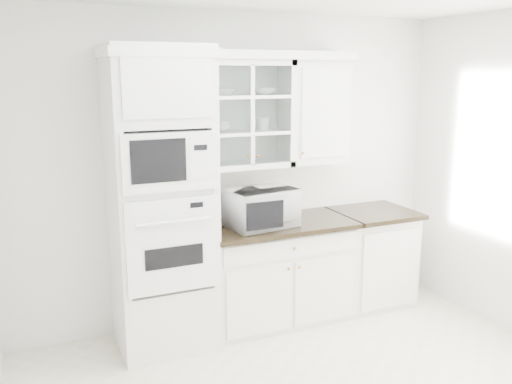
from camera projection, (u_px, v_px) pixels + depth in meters
name	position (u px, v px, depth m)	size (l,w,h in m)	color
room_shell	(308.00, 138.00, 3.53)	(4.00, 3.50, 2.70)	white
oven_column	(161.00, 202.00, 4.24)	(0.76, 0.68, 2.40)	white
base_cabinet_run	(277.00, 271.00, 4.83)	(1.32, 0.67, 0.92)	white
extra_base_cabinet	(370.00, 256.00, 5.22)	(0.72, 0.67, 0.92)	white
upper_cabinet_glass	(245.00, 114.00, 4.56)	(0.80, 0.33, 0.90)	white
upper_cabinet_solid	(315.00, 112.00, 4.82)	(0.55, 0.33, 0.90)	white
crown_molding	(234.00, 55.00, 4.39)	(2.14, 0.38, 0.07)	white
countertop_microwave	(260.00, 207.00, 4.58)	(0.56, 0.46, 0.32)	white
bowl_a	(222.00, 92.00, 4.43)	(0.24, 0.24, 0.06)	white
bowl_b	(264.00, 91.00, 4.59)	(0.19, 0.19, 0.06)	white
cup_a	(223.00, 126.00, 4.52)	(0.12, 0.12, 0.09)	white
cup_b	(263.00, 124.00, 4.62)	(0.11, 0.11, 0.11)	white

